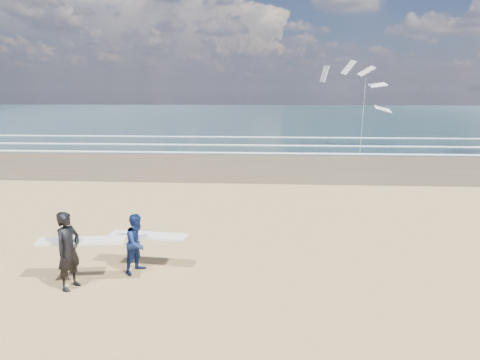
{
  "coord_description": "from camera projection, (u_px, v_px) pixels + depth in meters",
  "views": [
    {
      "loc": [
        4.88,
        -10.16,
        4.96
      ],
      "look_at": [
        3.83,
        6.0,
        1.49
      ],
      "focal_mm": 32.0,
      "sensor_mm": 36.0,
      "label": 1
    }
  ],
  "objects": [
    {
      "name": "ocean",
      "position": [
        349.0,
        115.0,
        80.25
      ],
      "size": [
        220.0,
        100.0,
        0.02
      ],
      "primitive_type": "cube",
      "color": "#183034",
      "rests_on": "ground"
    },
    {
      "name": "surfer_near",
      "position": [
        70.0,
        250.0,
        10.69
      ],
      "size": [
        2.25,
        1.17,
        2.01
      ],
      "color": "black",
      "rests_on": "ground"
    },
    {
      "name": "kite_1",
      "position": [
        365.0,
        93.0,
        34.79
      ],
      "size": [
        6.85,
        4.85,
        7.71
      ],
      "color": "slate",
      "rests_on": "ground"
    },
    {
      "name": "foam_breakers",
      "position": [
        440.0,
        146.0,
        37.41
      ],
      "size": [
        220.0,
        11.7,
        0.05
      ],
      "color": "white",
      "rests_on": "ground"
    },
    {
      "name": "surfer_far",
      "position": [
        139.0,
        242.0,
        11.73
      ],
      "size": [
        2.24,
        1.21,
        1.65
      ],
      "color": "#0E1E4F",
      "rests_on": "ground"
    }
  ]
}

